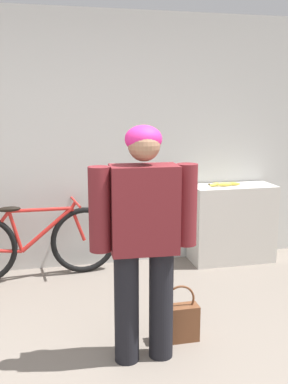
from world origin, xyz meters
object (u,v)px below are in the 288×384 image
(person, at_px, (144,230))
(bicycle, at_px, (34,243))
(banana, at_px, (224,184))
(handbag, at_px, (180,321))

(person, distance_m, bicycle, 1.85)
(person, bearing_deg, bicycle, 117.24)
(bicycle, distance_m, banana, 2.03)
(bicycle, bearing_deg, person, -71.90)
(handbag, bearing_deg, bicycle, 125.31)
(bicycle, distance_m, handbag, 1.79)
(person, height_order, banana, person)
(banana, height_order, handbag, banana)
(bicycle, xyz_separation_m, handbag, (1.03, -1.45, -0.21))
(handbag, bearing_deg, person, -151.90)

